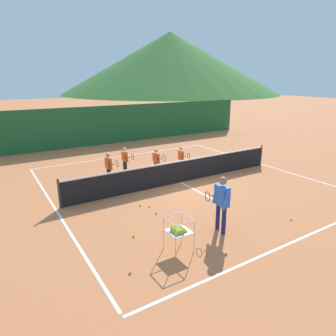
{
  "coord_description": "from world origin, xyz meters",
  "views": [
    {
      "loc": [
        -6.79,
        -9.87,
        4.27
      ],
      "look_at": [
        -0.96,
        -0.55,
        0.94
      ],
      "focal_mm": 31.86,
      "sensor_mm": 36.0,
      "label": 1
    }
  ],
  "objects_px": {
    "student_2": "(157,159)",
    "ball_cart": "(178,230)",
    "tennis_ball_0": "(130,272)",
    "tennis_ball_5": "(291,219)",
    "tennis_ball_6": "(226,253)",
    "tennis_ball_2": "(150,206)",
    "tennis_ball_3": "(140,205)",
    "instructor": "(221,199)",
    "student_1": "(125,158)",
    "tennis_net": "(180,171)",
    "tennis_ball_1": "(156,213)",
    "tennis_ball_4": "(221,199)",
    "student_3": "(181,157)",
    "tennis_ball_7": "(134,236)",
    "student_0": "(109,165)"
  },
  "relations": [
    {
      "from": "student_2",
      "to": "tennis_ball_2",
      "type": "distance_m",
      "value": 3.62
    },
    {
      "from": "tennis_ball_1",
      "to": "tennis_ball_6",
      "type": "height_order",
      "value": "same"
    },
    {
      "from": "tennis_ball_1",
      "to": "tennis_ball_6",
      "type": "bearing_deg",
      "value": -83.75
    },
    {
      "from": "ball_cart",
      "to": "tennis_ball_0",
      "type": "bearing_deg",
      "value": -172.03
    },
    {
      "from": "instructor",
      "to": "ball_cart",
      "type": "bearing_deg",
      "value": -172.67
    },
    {
      "from": "tennis_ball_1",
      "to": "tennis_ball_3",
      "type": "relative_size",
      "value": 1.0
    },
    {
      "from": "instructor",
      "to": "student_1",
      "type": "xyz_separation_m",
      "value": [
        -0.04,
        6.49,
        -0.25
      ]
    },
    {
      "from": "student_0",
      "to": "ball_cart",
      "type": "distance_m",
      "value": 5.92
    },
    {
      "from": "instructor",
      "to": "ball_cart",
      "type": "height_order",
      "value": "instructor"
    },
    {
      "from": "tennis_ball_3",
      "to": "tennis_ball_5",
      "type": "xyz_separation_m",
      "value": [
        3.52,
        -3.46,
        0.0
      ]
    },
    {
      "from": "student_3",
      "to": "ball_cart",
      "type": "relative_size",
      "value": 1.35
    },
    {
      "from": "instructor",
      "to": "student_0",
      "type": "height_order",
      "value": "instructor"
    },
    {
      "from": "student_2",
      "to": "ball_cart",
      "type": "xyz_separation_m",
      "value": [
        -2.65,
        -5.71,
        -0.15
      ]
    },
    {
      "from": "student_1",
      "to": "tennis_ball_2",
      "type": "xyz_separation_m",
      "value": [
        -0.88,
        -3.93,
        -0.71
      ]
    },
    {
      "from": "tennis_net",
      "to": "tennis_ball_6",
      "type": "xyz_separation_m",
      "value": [
        -2.07,
        -5.1,
        -0.47
      ]
    },
    {
      "from": "tennis_ball_2",
      "to": "tennis_ball_3",
      "type": "relative_size",
      "value": 1.0
    },
    {
      "from": "tennis_ball_7",
      "to": "ball_cart",
      "type": "bearing_deg",
      "value": -61.5
    },
    {
      "from": "instructor",
      "to": "tennis_ball_5",
      "type": "distance_m",
      "value": 2.64
    },
    {
      "from": "ball_cart",
      "to": "tennis_ball_6",
      "type": "height_order",
      "value": "ball_cart"
    },
    {
      "from": "tennis_ball_0",
      "to": "tennis_ball_4",
      "type": "relative_size",
      "value": 1.0
    },
    {
      "from": "tennis_ball_2",
      "to": "tennis_ball_3",
      "type": "xyz_separation_m",
      "value": [
        -0.24,
        0.24,
        0.0
      ]
    },
    {
      "from": "tennis_ball_2",
      "to": "tennis_ball_5",
      "type": "bearing_deg",
      "value": -44.36
    },
    {
      "from": "instructor",
      "to": "tennis_ball_3",
      "type": "xyz_separation_m",
      "value": [
        -1.15,
        2.8,
        -0.97
      ]
    },
    {
      "from": "tennis_net",
      "to": "instructor",
      "type": "bearing_deg",
      "value": -108.85
    },
    {
      "from": "student_0",
      "to": "tennis_ball_3",
      "type": "distance_m",
      "value": 2.99
    },
    {
      "from": "tennis_ball_5",
      "to": "tennis_ball_6",
      "type": "bearing_deg",
      "value": -173.51
    },
    {
      "from": "tennis_ball_2",
      "to": "tennis_ball_4",
      "type": "xyz_separation_m",
      "value": [
        2.49,
        -0.85,
        0.0
      ]
    },
    {
      "from": "student_3",
      "to": "tennis_ball_3",
      "type": "xyz_separation_m",
      "value": [
        -3.45,
        -2.54,
        -0.7
      ]
    },
    {
      "from": "tennis_net",
      "to": "tennis_ball_1",
      "type": "height_order",
      "value": "tennis_net"
    },
    {
      "from": "tennis_ball_0",
      "to": "tennis_ball_1",
      "type": "bearing_deg",
      "value": 49.21
    },
    {
      "from": "student_1",
      "to": "student_3",
      "type": "relative_size",
      "value": 1.02
    },
    {
      "from": "student_2",
      "to": "instructor",
      "type": "bearing_deg",
      "value": -100.89
    },
    {
      "from": "student_3",
      "to": "tennis_ball_7",
      "type": "xyz_separation_m",
      "value": [
        -4.56,
        -4.31,
        -0.7
      ]
    },
    {
      "from": "tennis_ball_0",
      "to": "tennis_ball_1",
      "type": "height_order",
      "value": "same"
    },
    {
      "from": "tennis_ball_1",
      "to": "tennis_ball_3",
      "type": "xyz_separation_m",
      "value": [
        -0.16,
        0.83,
        0.0
      ]
    },
    {
      "from": "student_3",
      "to": "tennis_ball_0",
      "type": "distance_m",
      "value": 7.88
    },
    {
      "from": "tennis_ball_2",
      "to": "tennis_ball_7",
      "type": "bearing_deg",
      "value": -131.28
    },
    {
      "from": "student_2",
      "to": "tennis_ball_7",
      "type": "bearing_deg",
      "value": -126.55
    },
    {
      "from": "instructor",
      "to": "tennis_ball_0",
      "type": "distance_m",
      "value": 3.22
    },
    {
      "from": "tennis_ball_1",
      "to": "tennis_ball_6",
      "type": "distance_m",
      "value": 2.99
    },
    {
      "from": "tennis_ball_0",
      "to": "instructor",
      "type": "bearing_deg",
      "value": 7.64
    },
    {
      "from": "student_2",
      "to": "tennis_ball_1",
      "type": "relative_size",
      "value": 18.18
    },
    {
      "from": "tennis_ball_6",
      "to": "tennis_ball_4",
      "type": "bearing_deg",
      "value": 50.4
    },
    {
      "from": "student_0",
      "to": "tennis_ball_1",
      "type": "relative_size",
      "value": 18.92
    },
    {
      "from": "instructor",
      "to": "student_1",
      "type": "distance_m",
      "value": 6.5
    },
    {
      "from": "student_1",
      "to": "tennis_ball_0",
      "type": "relative_size",
      "value": 18.17
    },
    {
      "from": "tennis_ball_0",
      "to": "tennis_ball_5",
      "type": "xyz_separation_m",
      "value": [
        5.42,
        -0.25,
        0.0
      ]
    },
    {
      "from": "student_3",
      "to": "tennis_ball_1",
      "type": "relative_size",
      "value": 17.86
    },
    {
      "from": "ball_cart",
      "to": "tennis_ball_0",
      "type": "distance_m",
      "value": 1.57
    },
    {
      "from": "student_2",
      "to": "tennis_ball_1",
      "type": "xyz_separation_m",
      "value": [
        -2.05,
        -3.54,
        -0.71
      ]
    }
  ]
}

